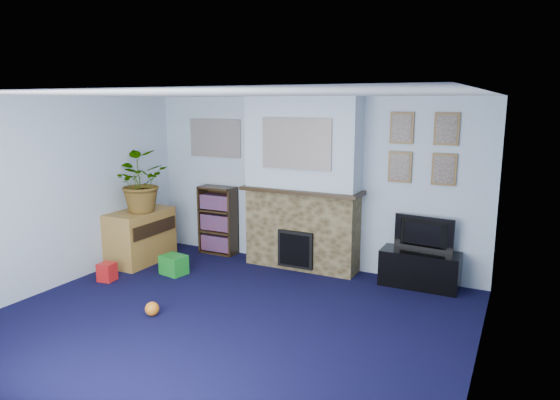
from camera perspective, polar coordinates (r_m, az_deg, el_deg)
The scene contains 26 objects.
floor at distance 5.54m, azimuth -6.43°, elevation -13.74°, with size 5.00×4.50×0.01m, color black.
ceiling at distance 5.03m, azimuth -7.03°, elevation 11.89°, with size 5.00×4.50×0.01m, color white.
wall_back at distance 7.11m, azimuth 3.23°, elevation 2.02°, with size 5.00×0.04×2.40m, color #AEC0D3.
wall_front at distance 3.57m, azimuth -27.05°, elevation -8.54°, with size 5.00×0.04×2.40m, color #AEC0D3.
wall_left at distance 6.83m, azimuth -24.57°, elevation 0.64°, with size 0.04×4.50×2.40m, color #AEC0D3.
wall_right at distance 4.36m, azimuth 22.10°, elevation -4.68°, with size 0.04×4.50×2.40m, color #AEC0D3.
chimney_breast at distance 6.93m, azimuth 2.56°, elevation 1.65°, with size 1.72×0.50×2.40m.
collage_main at distance 6.66m, azimuth 1.86°, elevation 6.44°, with size 1.00×0.03×0.68m, color gray.
collage_left at distance 7.77m, azimuth -7.41°, elevation 7.03°, with size 0.90×0.03×0.58m, color gray.
portrait_tl at distance 6.61m, azimuth 13.75°, elevation 8.00°, with size 0.30×0.03×0.40m, color brown.
portrait_tr at distance 6.51m, azimuth 18.51°, elevation 7.70°, with size 0.30×0.03×0.40m, color brown.
portrait_bl at distance 6.65m, azimuth 13.55°, elevation 3.70°, with size 0.30×0.03×0.40m, color brown.
portrait_br at distance 6.55m, azimuth 18.24°, elevation 3.34°, with size 0.30×0.03×0.40m, color brown.
tv_stand at distance 6.67m, azimuth 15.67°, elevation -7.65°, with size 0.98×0.41×0.46m, color black.
television at distance 6.56m, azimuth 15.91°, elevation -3.81°, with size 0.76×0.10×0.44m, color black.
bookshelf at distance 7.80m, azimuth -7.06°, elevation -2.46°, with size 0.58×0.28×1.05m.
sideboard at distance 7.65m, azimuth -15.67°, elevation -4.25°, with size 0.55×0.99×0.77m, color olive.
potted_plant at distance 7.40m, azimuth -15.98°, elevation 1.97°, with size 0.78×0.67×0.86m, color #26661E.
mantel_clock at distance 6.93m, azimuth 1.54°, elevation 1.96°, with size 0.10×0.06×0.15m, color gold.
mantel_candle at distance 6.74m, azimuth 5.35°, elevation 1.73°, with size 0.05×0.05×0.16m, color #B2BFC6.
mantel_teddy at distance 7.15m, azimuth -2.04°, elevation 2.20°, with size 0.12×0.12×0.12m, color gray.
mantel_can at distance 6.62m, azimuth 8.22°, elevation 1.33°, with size 0.06×0.06×0.12m, color red.
green_crate at distance 7.05m, azimuth -12.05°, elevation -7.18°, with size 0.33×0.26×0.26m, color #198C26.
toy_ball at distance 5.82m, azimuth -14.42°, elevation -11.84°, with size 0.16×0.16×0.16m, color orange.
toy_block at distance 7.04m, azimuth -19.16°, elevation -7.84°, with size 0.20×0.20×0.24m, color red.
toy_tube at distance 7.71m, azimuth -16.23°, elevation -6.33°, with size 0.15×0.15×0.32m, color red.
Camera 1 is at (2.77, -4.20, 2.33)m, focal length 32.00 mm.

